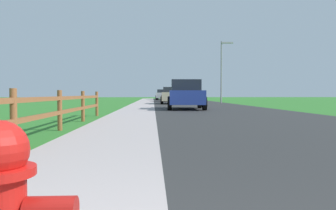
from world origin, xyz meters
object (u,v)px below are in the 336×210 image
object	(u,v)px
parked_car_beige	(173,95)
street_lamp	(223,66)
parked_car_silver	(164,94)
parked_car_red	(170,95)
parked_suv_blue	(186,95)

from	to	relation	value
parked_car_beige	street_lamp	bearing A→B (deg)	18.85
parked_car_silver	street_lamp	world-z (taller)	street_lamp
parked_car_beige	parked_car_silver	world-z (taller)	parked_car_silver
parked_car_beige	parked_car_silver	xyz separation A→B (m)	(-0.19, 18.93, 0.03)
parked_car_beige	street_lamp	distance (m)	5.80
parked_car_beige	parked_car_red	world-z (taller)	parked_car_red
parked_suv_blue	street_lamp	distance (m)	13.12
parked_car_red	street_lamp	size ratio (longest dim) A/B	0.84
parked_car_red	street_lamp	xyz separation A→B (m)	(4.52, -7.98, 2.74)
parked_car_red	street_lamp	world-z (taller)	street_lamp
parked_suv_blue	parked_car_red	distance (m)	19.93
parked_suv_blue	street_lamp	xyz separation A→B (m)	(4.72, 11.95, 2.69)
parked_suv_blue	parked_car_beige	size ratio (longest dim) A/B	0.93
parked_suv_blue	street_lamp	size ratio (longest dim) A/B	0.76
parked_car_beige	parked_suv_blue	bearing A→B (deg)	-89.40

